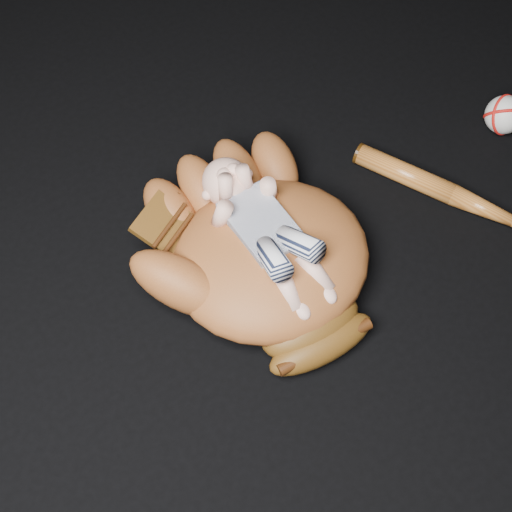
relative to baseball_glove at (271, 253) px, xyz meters
name	(u,v)px	position (x,y,z in m)	size (l,w,h in m)	color
baseball_glove	(271,253)	(0.00, 0.00, 0.00)	(0.45, 0.52, 0.16)	brown
newborn_baby	(270,234)	(0.00, 0.01, 0.05)	(0.16, 0.34, 0.14)	#EFB19A
baseball_bat	(465,200)	(0.41, -0.10, -0.06)	(0.04, 0.47, 0.04)	#A2581F
baseball	(504,115)	(0.62, 0.01, -0.04)	(0.08, 0.08, 0.08)	silver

